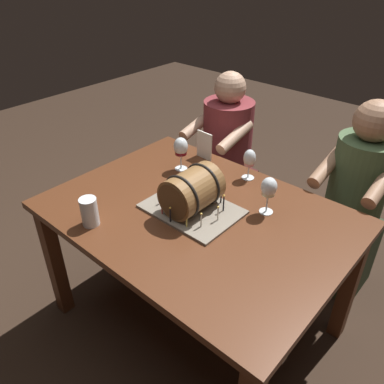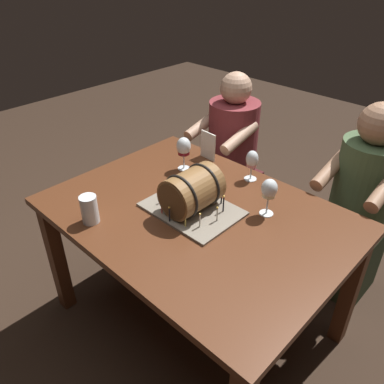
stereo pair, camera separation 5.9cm
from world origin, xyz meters
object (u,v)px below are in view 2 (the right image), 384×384
at_px(wine_glass_rose, 252,161).
at_px(beer_pint, 90,210).
at_px(dining_table, 197,229).
at_px(barrel_cake, 192,193).
at_px(wine_glass_red, 184,148).
at_px(person_seated_right, 355,215).
at_px(person_seated_left, 231,163).
at_px(menu_card, 208,146).
at_px(wine_glass_white, 269,190).

distance_m(wine_glass_rose, beer_pint, 0.84).
xyz_separation_m(dining_table, barrel_cake, (-0.03, -0.01, 0.20)).
height_order(barrel_cake, wine_glass_red, barrel_cake).
bearing_deg(wine_glass_red, beer_pint, -86.27).
xyz_separation_m(beer_pint, person_seated_right, (0.73, 1.20, -0.28)).
relative_size(wine_glass_rose, wine_glass_red, 0.89).
height_order(wine_glass_rose, person_seated_left, person_seated_left).
distance_m(barrel_cake, menu_card, 0.52).
relative_size(dining_table, wine_glass_white, 7.50).
xyz_separation_m(menu_card, person_seated_right, (0.76, 0.38, -0.30)).
bearing_deg(person_seated_right, barrel_cake, -119.72).
xyz_separation_m(wine_glass_rose, beer_pint, (-0.29, -0.79, -0.05)).
xyz_separation_m(wine_glass_rose, person_seated_right, (0.44, 0.40, -0.33)).
relative_size(dining_table, person_seated_right, 1.17).
bearing_deg(dining_table, menu_card, 126.66).
bearing_deg(person_seated_right, wine_glass_rose, -137.67).
height_order(wine_glass_red, menu_card, wine_glass_red).
height_order(menu_card, person_seated_left, person_seated_left).
bearing_deg(wine_glass_white, barrel_cake, -140.99).
bearing_deg(beer_pint, wine_glass_rose, 69.94).
bearing_deg(wine_glass_white, dining_table, -138.88).
xyz_separation_m(dining_table, wine_glass_rose, (-0.00, 0.41, 0.21)).
distance_m(wine_glass_rose, person_seated_right, 0.68).
xyz_separation_m(wine_glass_red, person_seated_left, (-0.11, 0.57, -0.35)).
bearing_deg(dining_table, person_seated_right, 61.52).
bearing_deg(barrel_cake, person_seated_left, 116.81).
bearing_deg(wine_glass_white, menu_card, 158.56).
bearing_deg(menu_card, barrel_cake, -52.08).
distance_m(dining_table, wine_glass_red, 0.47).
relative_size(beer_pint, person_seated_right, 0.11).
distance_m(wine_glass_red, person_seated_left, 0.68).
height_order(beer_pint, menu_card, menu_card).
bearing_deg(beer_pint, person_seated_left, 97.16).
distance_m(wine_glass_red, beer_pint, 0.63).
xyz_separation_m(dining_table, wine_glass_red, (-0.33, 0.25, 0.23)).
relative_size(wine_glass_red, person_seated_right, 0.16).
bearing_deg(person_seated_left, wine_glass_red, -79.09).
bearing_deg(dining_table, barrel_cake, -166.24).
bearing_deg(wine_glass_red, wine_glass_white, -3.70).
height_order(wine_glass_white, person_seated_right, person_seated_right).
bearing_deg(person_seated_left, wine_glass_rose, -42.59).
height_order(wine_glass_red, person_seated_right, person_seated_right).
distance_m(dining_table, barrel_cake, 0.20).
relative_size(wine_glass_red, menu_card, 1.17).
distance_m(wine_glass_red, menu_card, 0.19).
xyz_separation_m(wine_glass_red, beer_pint, (0.04, -0.63, -0.07)).
height_order(barrel_cake, person_seated_left, person_seated_left).
bearing_deg(wine_glass_red, wine_glass_rose, 26.32).
bearing_deg(wine_glass_rose, menu_card, 176.51).
xyz_separation_m(wine_glass_red, menu_card, (0.01, 0.18, -0.05)).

